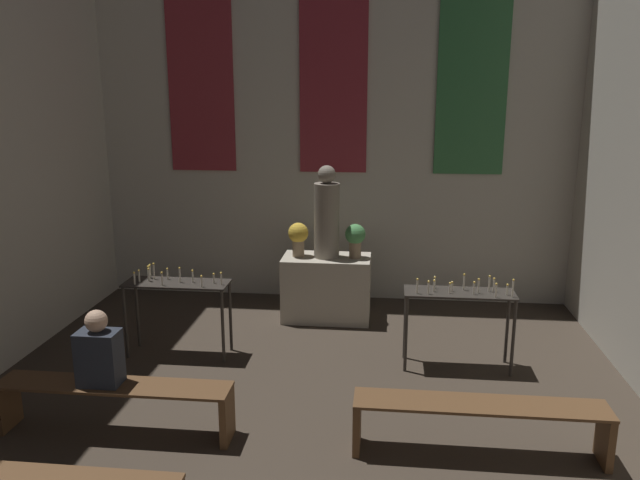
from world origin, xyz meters
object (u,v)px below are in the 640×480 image
object	(u,v)px
altar	(327,288)
candle_rack_right	(459,304)
pew_back_right	(479,417)
person_seated	(99,352)
statue	(327,216)
candle_rack_left	(177,294)
flower_vase_left	(298,236)
pew_back_left	(114,397)
flower_vase_right	(355,238)

from	to	relation	value
altar	candle_rack_right	distance (m)	2.10
pew_back_right	person_seated	size ratio (longest dim) A/B	3.07
statue	candle_rack_right	world-z (taller)	statue
altar	person_seated	world-z (taller)	person_seated
candle_rack_left	person_seated	distance (m)	1.73
statue	candle_rack_left	xyz separation A→B (m)	(-1.58, -1.35, -0.66)
statue	person_seated	size ratio (longest dim) A/B	1.77
statue	candle_rack_right	xyz separation A→B (m)	(1.58, -1.35, -0.66)
altar	statue	bearing A→B (deg)	0.00
flower_vase_left	person_seated	bearing A→B (deg)	-113.04
flower_vase_left	candle_rack_right	world-z (taller)	flower_vase_left
statue	pew_back_left	size ratio (longest dim) A/B	0.58
flower_vase_left	candle_rack_right	size ratio (longest dim) A/B	0.38
altar	candle_rack_right	size ratio (longest dim) A/B	0.97
altar	pew_back_right	distance (m)	3.46
flower_vase_left	altar	bearing A→B (deg)	0.00
flower_vase_left	pew_back_right	distance (m)	3.72
flower_vase_left	candle_rack_right	bearing A→B (deg)	-34.66
flower_vase_left	statue	bearing A→B (deg)	0.00
statue	person_seated	distance (m)	3.56
pew_back_left	candle_rack_right	bearing A→B (deg)	28.72
pew_back_right	altar	bearing A→B (deg)	117.13
candle_rack_left	person_seated	world-z (taller)	person_seated
statue	flower_vase_left	distance (m)	0.47
pew_back_left	pew_back_right	bearing A→B (deg)	0.00
statue	pew_back_right	size ratio (longest dim) A/B	0.58
person_seated	candle_rack_left	bearing A→B (deg)	86.59
altar	flower_vase_left	xyz separation A→B (m)	(-0.37, 0.00, 0.70)
altar	pew_back_left	world-z (taller)	altar
altar	flower_vase_left	bearing A→B (deg)	180.00
pew_back_left	person_seated	size ratio (longest dim) A/B	3.07
candle_rack_left	flower_vase_right	bearing A→B (deg)	34.58
statue	pew_back_left	xyz separation A→B (m)	(-1.58, -3.08, -1.05)
statue	altar	bearing A→B (deg)	0.00
candle_rack_right	pew_back_right	xyz separation A→B (m)	(-0.00, -1.73, -0.39)
flower_vase_left	pew_back_left	distance (m)	3.39
altar	flower_vase_left	distance (m)	0.79
statue	person_seated	xyz separation A→B (m)	(-1.68, -3.08, -0.63)
flower_vase_left	candle_rack_right	xyz separation A→B (m)	(1.95, -1.35, -0.38)
candle_rack_right	pew_back_left	bearing A→B (deg)	-151.28
flower_vase_right	candle_rack_right	xyz separation A→B (m)	(1.20, -1.35, -0.38)
flower_vase_left	pew_back_left	size ratio (longest dim) A/B	0.22
pew_back_left	pew_back_right	xyz separation A→B (m)	(3.15, 0.00, 0.00)
altar	candle_rack_right	world-z (taller)	candle_rack_right
altar	statue	size ratio (longest dim) A/B	0.96
candle_rack_left	candle_rack_right	bearing A→B (deg)	-0.05
flower_vase_left	candle_rack_left	size ratio (longest dim) A/B	0.38
flower_vase_right	candle_rack_left	world-z (taller)	flower_vase_right
candle_rack_right	pew_back_right	bearing A→B (deg)	-90.02
candle_rack_right	person_seated	bearing A→B (deg)	-152.06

